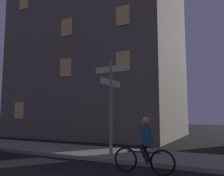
# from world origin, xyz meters

# --- Properties ---
(sidewalk_kerb) EXTENTS (40.00, 2.72, 0.14)m
(sidewalk_kerb) POSITION_xyz_m (0.00, 5.90, 0.07)
(sidewalk_kerb) COLOR gray
(sidewalk_kerb) RESTS_ON ground_plane
(signpost) EXTENTS (1.36, 1.56, 3.62)m
(signpost) POSITION_xyz_m (0.12, 4.97, 2.29)
(signpost) COLOR gray
(signpost) RESTS_ON sidewalk_kerb
(cyclist) EXTENTS (1.82, 0.33, 1.61)m
(cyclist) POSITION_xyz_m (1.93, 3.61, 0.75)
(cyclist) COLOR black
(cyclist) RESTS_ON ground_plane
(building_left_block) EXTENTS (12.58, 8.85, 14.17)m
(building_left_block) POSITION_xyz_m (-5.55, 13.76, 7.09)
(building_left_block) COLOR #6B6056
(building_left_block) RESTS_ON ground_plane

